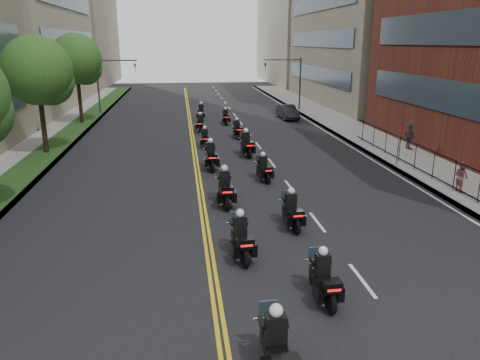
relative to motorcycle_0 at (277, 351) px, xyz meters
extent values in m
cube|color=gray|center=(12.38, 24.05, -0.63)|extent=(4.00, 90.00, 0.15)
cube|color=gray|center=(-11.62, 24.05, -0.63)|extent=(4.00, 90.00, 0.15)
cube|color=#173814|center=(-10.82, 24.05, -0.54)|extent=(2.00, 90.00, 0.04)
cube|color=#333F4C|center=(14.33, 16.05, 2.79)|extent=(0.12, 25.80, 1.80)
cube|color=#333F4C|center=(14.33, 16.05, 6.79)|extent=(0.12, 25.80, 1.80)
cube|color=#333F4C|center=(14.33, 47.05, 2.79)|extent=(0.12, 24.08, 1.80)
cube|color=#333F4C|center=(14.33, 47.05, 6.79)|extent=(0.12, 24.08, 1.80)
cube|color=#333F4C|center=(14.33, 47.05, 10.79)|extent=(0.12, 24.08, 1.80)
cube|color=#9F9780|center=(21.88, 77.05, 12.29)|extent=(15.00, 28.00, 26.00)
cube|color=#333F4C|center=(-13.57, 47.05, 2.79)|extent=(0.12, 24.08, 1.80)
cube|color=#333F4C|center=(-13.57, 47.05, 6.79)|extent=(0.12, 24.08, 1.80)
cube|color=#333F4C|center=(-13.57, 47.05, 10.79)|extent=(0.12, 24.08, 1.80)
cube|color=#766B56|center=(-21.62, 77.05, 12.29)|extent=(16.00, 28.00, 26.00)
cube|color=black|center=(11.38, 11.05, 0.89)|extent=(0.05, 28.00, 0.05)
cube|color=black|center=(11.38, 11.05, -0.41)|extent=(0.05, 28.00, 0.05)
cylinder|color=black|center=(-10.82, 23.05, 1.85)|extent=(0.32, 0.32, 5.11)
sphere|color=#26551C|center=(-10.82, 23.05, 4.77)|extent=(4.40, 4.40, 4.40)
sphere|color=#26551C|center=(-10.22, 23.45, 4.04)|extent=(3.08, 3.08, 3.08)
cylinder|color=black|center=(-10.82, 35.05, 1.99)|extent=(0.32, 0.32, 5.39)
sphere|color=#26551C|center=(-10.82, 35.05, 5.07)|extent=(4.40, 4.40, 4.40)
sphere|color=#26551C|center=(-10.22, 35.45, 4.30)|extent=(3.08, 3.08, 3.08)
cylinder|color=#3F3F44|center=(10.88, 41.05, 2.09)|extent=(0.18, 0.18, 5.60)
cylinder|color=#3F3F44|center=(8.88, 41.05, 4.69)|extent=(4.00, 0.14, 0.14)
imported|color=black|center=(7.08, 41.05, 3.89)|extent=(0.16, 0.20, 1.00)
cylinder|color=#3F3F44|center=(-10.12, 41.05, 2.09)|extent=(0.18, 0.18, 5.60)
cylinder|color=#3F3F44|center=(-8.12, 41.05, 4.69)|extent=(4.00, 0.14, 0.14)
imported|color=black|center=(-6.32, 41.05, 3.89)|extent=(0.16, 0.20, 1.00)
cylinder|color=black|center=(-0.03, 0.94, -0.35)|extent=(0.17, 0.73, 0.72)
cube|color=black|center=(0.00, 0.09, -0.05)|extent=(0.50, 1.45, 0.43)
cube|color=silver|center=(0.00, 0.14, -0.29)|extent=(0.42, 0.60, 0.32)
cube|color=black|center=(0.00, 0.14, 0.48)|extent=(0.48, 0.31, 0.66)
sphere|color=silver|center=(-0.01, 0.15, 0.93)|extent=(0.31, 0.31, 0.31)
cylinder|color=black|center=(2.02, 2.40, -0.38)|extent=(0.15, 0.66, 0.66)
cylinder|color=black|center=(1.97, 3.95, -0.38)|extent=(0.15, 0.66, 0.66)
cube|color=black|center=(2.00, 3.18, -0.11)|extent=(0.44, 1.32, 0.39)
cube|color=silver|center=(1.99, 3.22, -0.33)|extent=(0.38, 0.54, 0.29)
cube|color=black|center=(2.02, 2.40, 0.12)|extent=(0.51, 0.42, 0.31)
cube|color=red|center=(2.02, 2.20, 0.10)|extent=(0.39, 0.04, 0.07)
cube|color=black|center=(1.99, 3.22, 0.37)|extent=(0.43, 0.28, 0.60)
sphere|color=silver|center=(1.99, 3.23, 0.78)|extent=(0.28, 0.28, 0.28)
cylinder|color=black|center=(0.06, 5.42, -0.36)|extent=(0.20, 0.71, 0.70)
cylinder|color=black|center=(-0.07, 7.07, -0.36)|extent=(0.20, 0.71, 0.70)
cube|color=black|center=(-0.01, 6.25, -0.07)|extent=(0.54, 1.42, 0.41)
cube|color=silver|center=(-0.01, 6.30, -0.31)|extent=(0.43, 0.60, 0.31)
cube|color=black|center=(0.06, 5.42, 0.18)|extent=(0.57, 0.47, 0.33)
cube|color=red|center=(0.07, 5.21, 0.16)|extent=(0.41, 0.06, 0.07)
cube|color=black|center=(-0.01, 6.30, 0.45)|extent=(0.48, 0.32, 0.64)
sphere|color=silver|center=(-0.01, 6.31, 0.88)|extent=(0.30, 0.30, 0.30)
cylinder|color=black|center=(2.41, 7.93, -0.37)|extent=(0.17, 0.67, 0.67)
cylinder|color=black|center=(2.32, 9.50, -0.37)|extent=(0.17, 0.67, 0.67)
cube|color=black|center=(2.37, 8.72, -0.10)|extent=(0.48, 1.34, 0.39)
cube|color=silver|center=(2.36, 8.76, -0.33)|extent=(0.40, 0.56, 0.29)
cube|color=black|center=(2.41, 7.93, 0.14)|extent=(0.53, 0.44, 0.31)
cube|color=red|center=(2.42, 7.73, 0.12)|extent=(0.39, 0.05, 0.07)
cube|color=black|center=(2.36, 8.76, 0.39)|extent=(0.45, 0.30, 0.61)
sphere|color=silver|center=(2.36, 8.77, 0.80)|extent=(0.28, 0.28, 0.28)
cylinder|color=black|center=(-0.01, 10.90, -0.33)|extent=(0.16, 0.75, 0.75)
cylinder|color=black|center=(-0.03, 12.67, -0.33)|extent=(0.16, 0.75, 0.75)
cube|color=black|center=(-0.02, 11.78, -0.02)|extent=(0.48, 1.50, 0.44)
cube|color=silver|center=(-0.02, 11.84, -0.28)|extent=(0.43, 0.61, 0.33)
cube|color=black|center=(-0.01, 10.90, 0.24)|extent=(0.58, 0.47, 0.35)
cube|color=red|center=(-0.01, 10.66, 0.22)|extent=(0.44, 0.04, 0.08)
cube|color=black|center=(-0.02, 11.84, 0.53)|extent=(0.49, 0.32, 0.69)
sphere|color=silver|center=(-0.02, 11.85, 1.00)|extent=(0.32, 0.32, 0.32)
cylinder|color=black|center=(2.50, 14.65, -0.39)|extent=(0.22, 0.65, 0.63)
cylinder|color=black|center=(2.30, 16.12, -0.39)|extent=(0.22, 0.65, 0.63)
cube|color=black|center=(2.40, 15.38, -0.13)|extent=(0.56, 1.30, 0.37)
cube|color=silver|center=(2.40, 15.43, -0.34)|extent=(0.42, 0.56, 0.28)
cube|color=black|center=(2.50, 14.65, 0.09)|extent=(0.53, 0.45, 0.30)
cube|color=red|center=(2.53, 14.45, 0.07)|extent=(0.37, 0.08, 0.07)
cube|color=black|center=(2.40, 15.43, 0.34)|extent=(0.44, 0.31, 0.58)
sphere|color=silver|center=(2.40, 15.44, 0.73)|extent=(0.27, 0.27, 0.27)
cylinder|color=black|center=(-0.22, 17.27, -0.34)|extent=(0.17, 0.74, 0.74)
cylinder|color=black|center=(-0.26, 19.01, -0.34)|extent=(0.17, 0.74, 0.74)
cube|color=black|center=(-0.24, 18.14, -0.03)|extent=(0.49, 1.48, 0.44)
cube|color=silver|center=(-0.24, 18.19, -0.28)|extent=(0.43, 0.61, 0.33)
cube|color=black|center=(-0.22, 17.27, 0.23)|extent=(0.58, 0.47, 0.35)
cube|color=red|center=(-0.21, 17.04, 0.21)|extent=(0.44, 0.04, 0.08)
cube|color=black|center=(-0.24, 18.19, 0.51)|extent=(0.49, 0.32, 0.68)
sphere|color=silver|center=(-0.24, 18.21, 0.97)|extent=(0.32, 0.32, 0.32)
cylinder|color=black|center=(2.36, 20.26, -0.34)|extent=(0.22, 0.75, 0.73)
cylinder|color=black|center=(2.19, 21.99, -0.34)|extent=(0.22, 0.75, 0.73)
cube|color=black|center=(2.28, 21.13, -0.04)|extent=(0.59, 1.50, 0.43)
cube|color=silver|center=(2.27, 21.18, -0.29)|extent=(0.47, 0.63, 0.32)
cube|color=black|center=(2.36, 20.26, 0.22)|extent=(0.60, 0.51, 0.35)
cube|color=red|center=(2.38, 20.04, 0.20)|extent=(0.43, 0.07, 0.08)
cube|color=black|center=(2.27, 21.18, 0.50)|extent=(0.50, 0.35, 0.67)
sphere|color=silver|center=(2.27, 21.19, 0.96)|extent=(0.31, 0.31, 0.31)
cylinder|color=black|center=(-0.26, 23.35, -0.40)|extent=(0.13, 0.62, 0.62)
cylinder|color=black|center=(-0.27, 24.81, -0.40)|extent=(0.13, 0.62, 0.62)
cube|color=black|center=(-0.27, 24.08, -0.14)|extent=(0.39, 1.24, 0.37)
cube|color=silver|center=(-0.27, 24.13, -0.35)|extent=(0.35, 0.50, 0.27)
cube|color=black|center=(-0.26, 23.35, 0.08)|extent=(0.48, 0.39, 0.29)
cube|color=red|center=(-0.26, 23.16, 0.06)|extent=(0.37, 0.03, 0.06)
cube|color=black|center=(-0.27, 24.13, 0.32)|extent=(0.40, 0.26, 0.57)
sphere|color=silver|center=(-0.27, 24.14, 0.70)|extent=(0.27, 0.27, 0.27)
cylinder|color=black|center=(2.46, 26.37, -0.38)|extent=(0.18, 0.66, 0.65)
cylinder|color=black|center=(2.34, 27.90, -0.38)|extent=(0.18, 0.66, 0.65)
cube|color=black|center=(2.40, 27.14, -0.12)|extent=(0.50, 1.32, 0.38)
cube|color=silver|center=(2.40, 27.18, -0.34)|extent=(0.40, 0.55, 0.29)
cube|color=black|center=(2.46, 26.37, 0.11)|extent=(0.53, 0.44, 0.31)
cube|color=red|center=(2.48, 26.17, 0.10)|extent=(0.38, 0.06, 0.07)
cube|color=black|center=(2.40, 27.18, 0.36)|extent=(0.44, 0.30, 0.59)
sphere|color=silver|center=(2.40, 27.19, 0.76)|extent=(0.28, 0.28, 0.28)
cylinder|color=black|center=(-0.39, 29.37, -0.38)|extent=(0.21, 0.68, 0.66)
cylinder|color=black|center=(-0.23, 30.93, -0.38)|extent=(0.21, 0.68, 0.66)
cube|color=black|center=(-0.31, 30.15, -0.10)|extent=(0.55, 1.36, 0.39)
cube|color=silver|center=(-0.31, 30.20, -0.33)|extent=(0.43, 0.57, 0.29)
cube|color=black|center=(-0.39, 29.37, 0.13)|extent=(0.55, 0.46, 0.31)
cube|color=red|center=(-0.42, 29.17, 0.11)|extent=(0.39, 0.07, 0.07)
cube|color=black|center=(-0.31, 30.20, 0.39)|extent=(0.46, 0.32, 0.61)
sphere|color=silver|center=(-0.30, 30.21, 0.80)|extent=(0.28, 0.28, 0.28)
cylinder|color=black|center=(2.13, 32.72, -0.39)|extent=(0.14, 0.63, 0.63)
cylinder|color=black|center=(2.11, 34.20, -0.39)|extent=(0.14, 0.63, 0.63)
cube|color=black|center=(2.12, 33.46, -0.13)|extent=(0.40, 1.25, 0.37)
cube|color=silver|center=(2.12, 33.51, -0.35)|extent=(0.36, 0.51, 0.28)
cube|color=black|center=(2.13, 32.72, 0.09)|extent=(0.49, 0.39, 0.30)
cube|color=red|center=(2.13, 32.53, 0.07)|extent=(0.37, 0.03, 0.06)
cube|color=black|center=(2.12, 33.51, 0.33)|extent=(0.41, 0.26, 0.57)
sphere|color=silver|center=(2.12, 33.52, 0.72)|extent=(0.27, 0.27, 0.27)
cylinder|color=black|center=(-0.05, 35.32, -0.36)|extent=(0.22, 0.72, 0.70)
cylinder|color=black|center=(0.13, 36.97, -0.36)|extent=(0.22, 0.72, 0.70)
cube|color=black|center=(0.04, 36.15, -0.07)|extent=(0.59, 1.44, 0.41)
cube|color=silver|center=(0.05, 36.20, -0.30)|extent=(0.45, 0.61, 0.31)
cube|color=black|center=(-0.05, 35.32, 0.18)|extent=(0.58, 0.49, 0.33)
cube|color=red|center=(-0.07, 35.11, 0.16)|extent=(0.42, 0.08, 0.07)
cube|color=black|center=(0.05, 36.20, 0.45)|extent=(0.48, 0.34, 0.64)
sphere|color=silver|center=(0.05, 36.21, 0.89)|extent=(0.30, 0.30, 0.30)
imported|color=black|center=(8.38, 35.76, -0.04)|extent=(1.59, 4.10, 1.33)
imported|color=#955156|center=(11.58, 11.79, 0.19)|extent=(0.64, 0.78, 1.50)
imported|color=#3F3D45|center=(13.51, 21.04, 0.31)|extent=(0.50, 1.04, 1.73)
camera|label=1|loc=(-1.90, -8.57, 6.51)|focal=35.00mm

